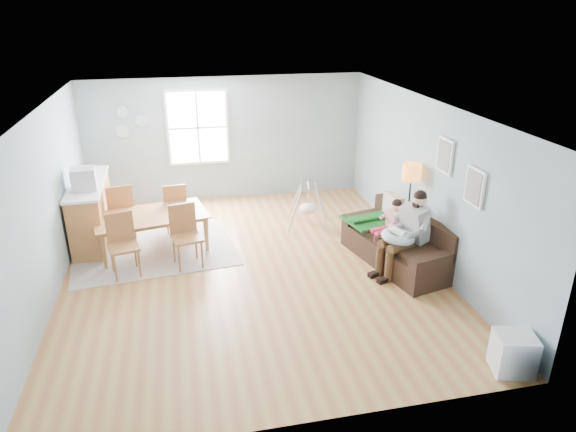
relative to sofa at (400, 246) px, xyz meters
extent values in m
cube|color=#AC663D|center=(-2.51, 0.28, -0.34)|extent=(8.40, 9.40, 0.08)
cube|color=silver|center=(-2.51, 0.28, 2.70)|extent=(8.40, 9.40, 0.60)
cube|color=#7A91A0|center=(-2.51, 4.94, 1.05)|extent=(8.40, 0.08, 3.90)
cube|color=#7A91A0|center=(-2.51, -4.38, 1.05)|extent=(8.40, 0.08, 3.90)
cube|color=#7A91A0|center=(1.65, 0.28, 1.05)|extent=(0.08, 9.40, 3.90)
cube|color=white|center=(-3.11, 3.75, 1.35)|extent=(1.32, 0.06, 1.62)
cube|color=white|center=(-3.11, 3.72, 1.35)|extent=(1.20, 0.02, 1.50)
cube|color=white|center=(-3.11, 3.71, 1.35)|extent=(1.20, 0.03, 0.04)
cube|color=white|center=(-3.11, 3.71, 1.35)|extent=(0.04, 0.03, 1.50)
cube|color=white|center=(0.46, -1.22, 1.45)|extent=(0.04, 0.44, 0.54)
cube|color=slate|center=(0.44, -1.22, 1.45)|extent=(0.01, 0.36, 0.46)
cube|color=white|center=(0.46, -0.32, 1.65)|extent=(0.04, 0.44, 0.54)
cube|color=slate|center=(0.44, -0.32, 1.65)|extent=(0.01, 0.36, 0.46)
cylinder|color=#A6B9C7|center=(-4.61, 3.75, 1.75)|extent=(0.24, 0.02, 0.24)
cylinder|color=#A6B9C7|center=(-4.26, 3.75, 1.55)|extent=(0.26, 0.02, 0.26)
cylinder|color=#A6B9C7|center=(-4.66, 3.75, 1.35)|extent=(0.28, 0.02, 0.28)
cube|color=black|center=(-0.06, -0.01, -0.09)|extent=(1.37, 2.26, 0.42)
cube|color=black|center=(0.28, 0.07, 0.34)|extent=(0.69, 2.10, 0.43)
cube|color=black|center=(0.16, -0.94, 0.20)|extent=(0.93, 0.41, 0.16)
cube|color=black|center=(-0.28, 0.91, 0.20)|extent=(0.93, 0.41, 0.16)
cube|color=#166320|center=(-0.24, 0.67, 0.24)|extent=(1.12, 0.97, 0.04)
cube|color=tan|center=(0.08, 0.59, 0.47)|extent=(0.20, 0.51, 0.49)
cube|color=gray|center=(0.10, -0.27, 0.52)|extent=(0.48, 0.54, 0.61)
sphere|color=#DFB088|center=(0.15, -0.25, 0.93)|extent=(0.22, 0.22, 0.22)
sphere|color=black|center=(0.15, -0.25, 0.97)|extent=(0.21, 0.21, 0.21)
cylinder|color=#3D2816|center=(-0.21, -0.50, 0.24)|extent=(0.49, 0.31, 0.16)
cylinder|color=#3D2816|center=(-0.29, -0.29, 0.24)|extent=(0.49, 0.31, 0.16)
cylinder|color=#3D2816|center=(-0.42, -0.57, -0.04)|extent=(0.13, 0.13, 0.52)
cylinder|color=#3D2816|center=(-0.50, -0.36, -0.04)|extent=(0.13, 0.13, 0.52)
cube|color=black|center=(-0.50, -0.60, -0.26)|extent=(0.26, 0.18, 0.08)
cube|color=black|center=(-0.57, -0.39, -0.26)|extent=(0.26, 0.18, 0.08)
torus|color=silver|center=(-0.21, -0.36, 0.36)|extent=(0.66, 0.65, 0.22)
cylinder|color=silver|center=(-0.21, -0.36, 0.44)|extent=(0.23, 0.32, 0.13)
sphere|color=#DFB088|center=(-0.26, -0.20, 0.46)|extent=(0.11, 0.11, 0.11)
cube|color=white|center=(-0.06, 0.19, 0.41)|extent=(0.29, 0.31, 0.38)
sphere|color=#DFB088|center=(-0.03, 0.20, 0.66)|extent=(0.18, 0.18, 0.18)
sphere|color=black|center=(-0.03, 0.20, 0.69)|extent=(0.17, 0.17, 0.17)
cylinder|color=#DD365E|center=(-0.28, 0.07, 0.24)|extent=(0.32, 0.16, 0.09)
cylinder|color=#DD365E|center=(-0.31, 0.21, 0.24)|extent=(0.32, 0.16, 0.09)
cylinder|color=#DD365E|center=(-0.42, 0.04, 0.07)|extent=(0.08, 0.08, 0.31)
cylinder|color=#DD365E|center=(-0.45, 0.18, 0.07)|extent=(0.08, 0.08, 0.31)
cylinder|color=black|center=(0.29, 0.40, -0.29)|extent=(0.28, 0.28, 0.03)
cylinder|color=black|center=(0.29, 0.40, 0.41)|extent=(0.03, 0.03, 1.42)
cylinder|color=orange|center=(0.29, 0.40, 1.17)|extent=(0.32, 0.32, 0.28)
cube|color=silver|center=(0.19, -2.92, -0.05)|extent=(0.53, 0.50, 0.50)
cube|color=black|center=(-0.01, -2.87, -0.05)|extent=(0.11, 0.34, 0.40)
cube|color=#A29B94|center=(-4.11, 1.35, -0.30)|extent=(3.01, 2.42, 0.01)
imported|color=olive|center=(-4.11, 1.35, 0.04)|extent=(2.10, 1.43, 0.68)
cube|color=#965B33|center=(-4.52, 0.52, 0.19)|extent=(0.55, 0.55, 0.04)
cube|color=#965B33|center=(-4.57, 0.72, 0.47)|extent=(0.44, 0.14, 0.51)
cylinder|color=#965B33|center=(-4.66, 0.29, -0.05)|extent=(0.04, 0.04, 0.50)
cylinder|color=#965B33|center=(-4.30, 0.38, -0.05)|extent=(0.04, 0.04, 0.50)
cylinder|color=#965B33|center=(-4.75, 0.66, -0.05)|extent=(0.04, 0.04, 0.50)
cylinder|color=#965B33|center=(-4.38, 0.74, -0.05)|extent=(0.04, 0.04, 0.50)
cube|color=#965B33|center=(-3.52, 0.63, 0.20)|extent=(0.56, 0.56, 0.05)
cube|color=#965B33|center=(-3.57, 0.84, 0.49)|extent=(0.45, 0.14, 0.52)
cylinder|color=#965B33|center=(-3.67, 0.40, -0.05)|extent=(0.04, 0.04, 0.51)
cylinder|color=#965B33|center=(-3.30, 0.48, -0.05)|extent=(0.04, 0.04, 0.51)
cylinder|color=#965B33|center=(-3.75, 0.77, -0.05)|extent=(0.04, 0.04, 0.51)
cylinder|color=#965B33|center=(-3.38, 0.86, -0.05)|extent=(0.04, 0.04, 0.51)
cube|color=#965B33|center=(-4.70, 2.07, 0.22)|extent=(0.57, 0.57, 0.05)
cube|color=#965B33|center=(-4.65, 1.85, 0.51)|extent=(0.46, 0.13, 0.53)
cylinder|color=#965B33|center=(-4.54, 2.30, -0.04)|extent=(0.04, 0.04, 0.52)
cylinder|color=#965B33|center=(-4.93, 2.23, -0.04)|extent=(0.04, 0.04, 0.52)
cylinder|color=#965B33|center=(-4.46, 1.91, -0.04)|extent=(0.04, 0.04, 0.52)
cylinder|color=#965B33|center=(-4.85, 1.84, -0.04)|extent=(0.04, 0.04, 0.52)
cube|color=#965B33|center=(-3.70, 2.18, 0.18)|extent=(0.48, 0.48, 0.04)
cube|color=#965B33|center=(-3.68, 1.98, 0.44)|extent=(0.43, 0.07, 0.49)
cylinder|color=#965B33|center=(-3.53, 2.37, -0.06)|extent=(0.04, 0.04, 0.48)
cylinder|color=#965B33|center=(-3.89, 2.35, -0.06)|extent=(0.04, 0.04, 0.48)
cylinder|color=#965B33|center=(-3.50, 2.01, -0.06)|extent=(0.04, 0.04, 0.48)
cylinder|color=#965B33|center=(-3.86, 1.99, -0.06)|extent=(0.04, 0.04, 0.48)
cube|color=olive|center=(-5.21, 2.05, 0.25)|extent=(0.60, 1.99, 1.10)
cube|color=silver|center=(-5.21, 2.05, 0.81)|extent=(0.65, 2.04, 0.04)
cube|color=#B4B4B9|center=(-5.18, 1.67, 1.02)|extent=(0.43, 0.41, 0.38)
cube|color=black|center=(-5.37, 1.65, 1.02)|extent=(0.05, 0.31, 0.27)
cylinder|color=#B4B4B9|center=(-1.14, 1.85, 0.53)|extent=(0.13, 0.47, 0.04)
ellipsoid|color=white|center=(-1.14, 1.85, 0.06)|extent=(0.34, 0.34, 0.21)
cylinder|color=#B4B4B9|center=(-1.14, 1.85, 0.30)|extent=(0.01, 0.01, 0.38)
cylinder|color=#B4B4B9|center=(-1.45, 1.64, 0.13)|extent=(0.35, 0.25, 0.83)
cylinder|color=#B4B4B9|center=(-0.93, 1.53, 0.13)|extent=(0.24, 0.36, 0.83)
cylinder|color=#B4B4B9|center=(-1.34, 2.16, 0.13)|extent=(0.24, 0.36, 0.83)
cylinder|color=#B4B4B9|center=(-0.82, 2.05, 0.13)|extent=(0.35, 0.25, 0.83)
camera|label=1|loc=(-3.50, -7.26, 3.82)|focal=32.00mm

